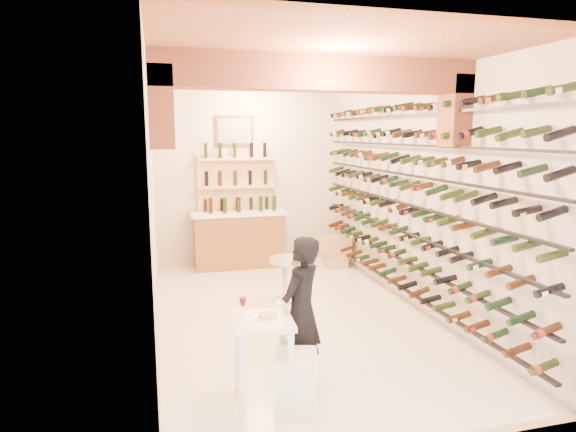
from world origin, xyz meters
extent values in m
plane|color=silver|center=(0.00, 0.00, 0.00)|extent=(6.00, 6.00, 0.00)
cube|color=beige|center=(0.00, 3.00, 1.60)|extent=(3.50, 0.02, 3.20)
cube|color=beige|center=(0.00, -3.00, 1.60)|extent=(3.50, 0.02, 3.20)
cube|color=beige|center=(-1.75, 0.00, 1.60)|extent=(0.02, 6.00, 3.20)
cube|color=beige|center=(1.75, 0.00, 1.60)|extent=(0.02, 6.00, 3.20)
cube|color=#A05B39|center=(0.00, 0.00, 3.20)|extent=(3.50, 6.00, 0.02)
cube|color=#A9563B|center=(0.00, -1.00, 3.02)|extent=(3.50, 0.35, 0.36)
cube|color=#A9563B|center=(-1.63, -1.00, 2.65)|extent=(0.24, 0.35, 0.80)
cube|color=#A9563B|center=(1.63, -1.00, 2.65)|extent=(0.24, 0.35, 0.80)
cube|color=black|center=(1.59, 0.00, 0.25)|extent=(0.06, 5.70, 0.03)
cube|color=black|center=(1.59, 0.00, 0.65)|extent=(0.06, 5.70, 0.03)
cube|color=black|center=(1.59, 0.00, 1.05)|extent=(0.06, 5.70, 0.03)
cube|color=black|center=(1.59, 0.00, 1.45)|extent=(0.06, 5.70, 0.03)
cube|color=black|center=(1.59, 0.00, 1.85)|extent=(0.06, 5.70, 0.03)
cube|color=black|center=(1.59, 0.00, 2.25)|extent=(0.06, 5.70, 0.03)
cube|color=black|center=(1.59, 0.00, 2.65)|extent=(0.06, 5.70, 0.03)
cube|color=brown|center=(-0.30, 2.65, 0.48)|extent=(1.60, 0.55, 0.96)
cube|color=white|center=(-0.30, 2.65, 0.98)|extent=(1.70, 0.62, 0.05)
cube|color=tan|center=(-0.30, 2.92, 1.00)|extent=(1.40, 0.10, 2.00)
cube|color=tan|center=(-0.30, 2.82, 0.45)|extent=(1.40, 0.28, 0.04)
cube|color=tan|center=(-0.30, 2.82, 0.95)|extent=(1.40, 0.28, 0.04)
cube|color=tan|center=(-0.30, 2.82, 1.45)|extent=(1.40, 0.28, 0.04)
cube|color=tan|center=(-0.30, 2.82, 1.95)|extent=(1.40, 0.28, 0.04)
cube|color=brown|center=(-0.30, 2.97, 2.45)|extent=(0.70, 0.04, 0.55)
cube|color=#99998C|center=(-0.30, 2.94, 2.45)|extent=(0.60, 0.01, 0.45)
cube|color=white|center=(-0.83, -1.96, 0.74)|extent=(0.57, 0.57, 0.05)
cube|color=white|center=(-1.06, -2.16, 0.36)|extent=(0.05, 0.05, 0.72)
cube|color=white|center=(-0.64, -2.19, 0.36)|extent=(0.05, 0.05, 0.72)
cube|color=white|center=(-1.03, -1.73, 0.36)|extent=(0.05, 0.05, 0.72)
cube|color=white|center=(-0.61, -1.76, 0.36)|extent=(0.05, 0.05, 0.72)
cylinder|color=white|center=(-0.78, -1.94, 0.77)|extent=(0.24, 0.24, 0.02)
cylinder|color=#BF7266|center=(-0.78, -1.94, 0.79)|extent=(0.18, 0.18, 0.02)
cube|color=white|center=(-1.02, -2.08, 0.77)|extent=(0.15, 0.15, 0.02)
cylinder|color=white|center=(-0.99, -1.81, 0.77)|extent=(0.07, 0.07, 0.00)
cylinder|color=white|center=(-0.99, -1.81, 0.82)|extent=(0.01, 0.01, 0.09)
cone|color=#550711|center=(-0.99, -1.81, 0.89)|extent=(0.08, 0.08, 0.08)
cube|color=white|center=(-0.57, -2.12, 0.23)|extent=(0.47, 0.47, 0.47)
imported|color=black|center=(-0.41, -1.73, 0.72)|extent=(0.62, 0.62, 1.45)
cylinder|color=silver|center=(-0.14, -0.02, 0.02)|extent=(0.42, 0.42, 0.03)
cylinder|color=silver|center=(-0.14, -0.02, 0.39)|extent=(0.08, 0.08, 0.73)
cylinder|color=silver|center=(-0.14, -0.02, 0.78)|extent=(0.40, 0.40, 0.07)
torus|color=silver|center=(-0.14, -0.02, 0.23)|extent=(0.32, 0.32, 0.03)
cube|color=tan|center=(1.40, 2.20, 0.13)|extent=(0.50, 0.40, 0.26)
cube|color=tan|center=(1.40, 2.20, 0.41)|extent=(0.51, 0.35, 0.30)
camera|label=1|loc=(-1.70, -6.10, 2.40)|focal=30.99mm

